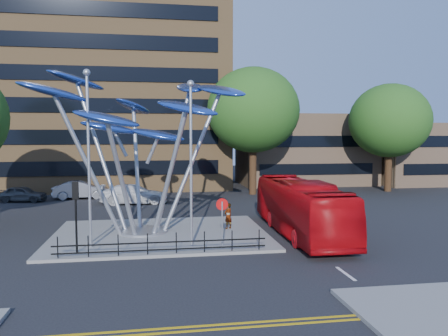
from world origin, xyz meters
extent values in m
plane|color=black|center=(0.00, 0.00, 0.00)|extent=(120.00, 120.00, 0.00)
cube|color=slate|center=(-1.00, 6.00, 0.07)|extent=(12.00, 9.00, 0.15)
cube|color=gold|center=(0.00, -6.00, 0.01)|extent=(40.00, 0.12, 0.01)
cube|color=gold|center=(0.00, -6.30, 0.01)|extent=(40.00, 0.12, 0.01)
cube|color=olive|center=(-6.00, 32.00, 15.00)|extent=(25.00, 15.00, 30.00)
cube|color=tan|center=(16.00, 30.00, 4.00)|extent=(15.00, 8.00, 8.00)
cube|color=tan|center=(30.00, 28.00, 3.50)|extent=(12.00, 8.00, 7.00)
cylinder|color=black|center=(8.00, 22.00, 2.86)|extent=(0.70, 0.70, 5.72)
ellipsoid|color=#204C15|center=(8.00, 22.00, 8.06)|extent=(8.80, 8.80, 8.10)
cylinder|color=black|center=(22.00, 22.00, 2.53)|extent=(0.70, 0.70, 5.06)
ellipsoid|color=#204C15|center=(22.00, 22.00, 7.13)|extent=(8.00, 8.00, 7.36)
cylinder|color=#9EA0A5|center=(-2.00, 6.50, 0.21)|extent=(2.80, 2.80, 0.12)
cylinder|color=#9EA0A5|center=(-3.20, 5.90, 4.05)|extent=(0.24, 0.24, 7.80)
ellipsoid|color=blue|center=(-6.40, 4.90, 7.95)|extent=(3.92, 2.95, 1.39)
cylinder|color=#9EA0A5|center=(-2.40, 5.50, 3.35)|extent=(0.24, 0.24, 6.40)
ellipsoid|color=blue|center=(-3.60, 3.30, 6.55)|extent=(3.47, 1.78, 1.31)
cylinder|color=#9EA0A5|center=(-1.40, 5.70, 3.65)|extent=(0.24, 0.24, 7.00)
ellipsoid|color=blue|center=(0.40, 4.10, 7.15)|extent=(3.81, 3.11, 1.36)
cylinder|color=#9EA0A5|center=(-0.80, 6.50, 4.25)|extent=(0.24, 0.24, 8.20)
ellipsoid|color=blue|center=(2.60, 6.90, 8.35)|extent=(3.52, 4.06, 1.44)
cylinder|color=#9EA0A5|center=(-1.20, 7.40, 4.45)|extent=(0.24, 0.24, 8.60)
ellipsoid|color=blue|center=(1.00, 9.40, 8.75)|extent=(2.21, 3.79, 1.39)
cylinder|color=#9EA0A5|center=(-2.20, 7.50, 3.85)|extent=(0.24, 0.24, 7.40)
ellipsoid|color=blue|center=(-2.60, 10.10, 7.55)|extent=(3.02, 3.71, 1.34)
cylinder|color=#9EA0A5|center=(-3.00, 6.90, 4.55)|extent=(0.24, 0.24, 8.80)
ellipsoid|color=blue|center=(-5.80, 8.30, 8.95)|extent=(3.88, 3.60, 1.42)
ellipsoid|color=blue|center=(-3.80, 6.70, 6.15)|extent=(3.40, 1.96, 1.13)
ellipsoid|color=blue|center=(-1.10, 6.10, 5.75)|extent=(3.39, 2.16, 1.11)
cylinder|color=#9EA0A5|center=(-4.50, 3.50, 4.40)|extent=(0.14, 0.14, 8.50)
sphere|color=#9EA0A5|center=(-4.50, 3.50, 8.77)|extent=(0.36, 0.36, 0.36)
cylinder|color=#9EA0A5|center=(0.50, 3.00, 4.15)|extent=(0.14, 0.14, 8.00)
sphere|color=#9EA0A5|center=(0.50, 3.00, 8.27)|extent=(0.36, 0.36, 0.36)
cylinder|color=black|center=(-5.00, 2.50, 1.75)|extent=(0.10, 0.10, 3.20)
cube|color=black|center=(-5.00, 2.50, 3.15)|extent=(0.28, 0.18, 0.85)
sphere|color=#FF0C0C|center=(-5.00, 2.50, 3.43)|extent=(0.18, 0.18, 0.18)
cylinder|color=#9EA0A5|center=(2.00, 2.50, 1.30)|extent=(0.08, 0.08, 2.30)
cylinder|color=red|center=(2.00, 2.53, 2.30)|extent=(0.60, 0.04, 0.60)
cube|color=white|center=(2.00, 2.55, 2.30)|extent=(0.42, 0.03, 0.10)
cylinder|color=black|center=(-5.70, 1.70, 0.65)|extent=(0.05, 0.05, 1.00)
cylinder|color=black|center=(-4.36, 1.70, 0.65)|extent=(0.05, 0.05, 1.00)
cylinder|color=black|center=(-3.01, 1.70, 0.65)|extent=(0.05, 0.05, 1.00)
cylinder|color=black|center=(-1.67, 1.70, 0.65)|extent=(0.05, 0.05, 1.00)
cylinder|color=black|center=(-0.33, 1.70, 0.65)|extent=(0.05, 0.05, 1.00)
cylinder|color=black|center=(1.01, 1.70, 0.65)|extent=(0.05, 0.05, 1.00)
cylinder|color=black|center=(2.36, 1.70, 0.65)|extent=(0.05, 0.05, 1.00)
cylinder|color=black|center=(3.70, 1.70, 0.65)|extent=(0.05, 0.05, 1.00)
cube|color=black|center=(-1.00, 1.70, 0.70)|extent=(10.00, 0.06, 0.06)
cube|color=black|center=(-1.00, 1.70, 0.35)|extent=(10.00, 0.06, 0.06)
imported|color=#B9080E|center=(6.99, 5.17, 1.57)|extent=(2.84, 11.33, 3.14)
imported|color=gray|center=(3.00, 6.61, 0.92)|extent=(0.67, 0.63, 1.54)
imported|color=#414549|center=(-12.53, 20.55, 0.68)|extent=(4.16, 2.14, 1.36)
imported|color=#989AA0|center=(-7.85, 21.58, 0.79)|extent=(4.93, 2.03, 1.59)
imported|color=silver|center=(-3.05, 18.03, 0.80)|extent=(5.54, 2.29, 1.60)
camera|label=1|loc=(-1.29, -18.72, 5.80)|focal=35.00mm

